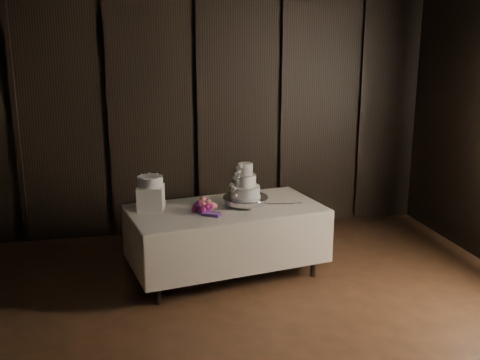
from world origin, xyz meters
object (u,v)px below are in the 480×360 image
(cake_stand, at_px, (245,201))
(wedding_cake, at_px, (243,184))
(display_table, at_px, (226,239))
(bouquet, at_px, (205,206))
(small_cake, at_px, (150,181))
(box_pedestal, at_px, (151,198))

(cake_stand, xyz_separation_m, wedding_cake, (-0.03, -0.02, 0.19))
(display_table, height_order, bouquet, bouquet)
(cake_stand, xyz_separation_m, small_cake, (-0.99, 0.05, 0.26))
(box_pedestal, relative_size, small_cake, 1.01)
(cake_stand, bearing_deg, display_table, -167.69)
(wedding_cake, xyz_separation_m, box_pedestal, (-0.96, 0.07, -0.11))
(bouquet, bearing_deg, small_cake, 157.83)
(display_table, distance_m, small_cake, 1.01)
(small_cake, bearing_deg, wedding_cake, -3.95)
(cake_stand, relative_size, bouquet, 1.24)
(display_table, distance_m, wedding_cake, 0.61)
(cake_stand, relative_size, small_cake, 1.87)
(cake_stand, height_order, wedding_cake, wedding_cake)
(wedding_cake, relative_size, box_pedestal, 1.40)
(display_table, distance_m, cake_stand, 0.45)
(box_pedestal, bearing_deg, display_table, -7.34)
(display_table, relative_size, cake_stand, 4.43)
(display_table, xyz_separation_m, cake_stand, (0.22, 0.05, 0.39))
(display_table, xyz_separation_m, wedding_cake, (0.19, 0.03, 0.58))
(display_table, relative_size, box_pedestal, 8.24)
(wedding_cake, bearing_deg, cake_stand, 12.25)
(wedding_cake, bearing_deg, box_pedestal, 158.56)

